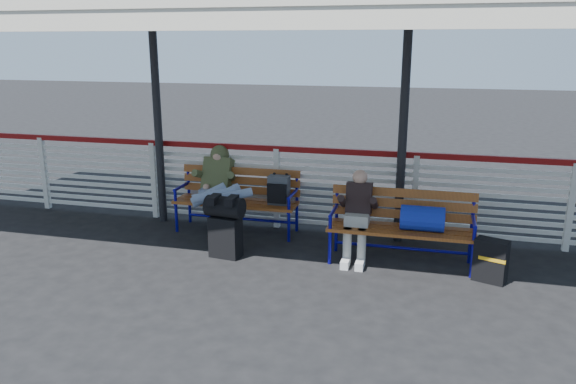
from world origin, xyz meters
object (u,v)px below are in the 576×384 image
(suitcase_side, at_px, (491,261))
(bench_right, at_px, (410,219))
(traveler_man, at_px, (219,190))
(luggage_stack, at_px, (225,224))
(bench_left, at_px, (248,193))
(companion_person, at_px, (357,215))

(suitcase_side, bearing_deg, bench_right, -177.93)
(bench_right, xyz_separation_m, traveler_man, (-2.65, 0.32, 0.12))
(traveler_man, distance_m, suitcase_side, 3.68)
(bench_right, distance_m, suitcase_side, 1.05)
(bench_right, bearing_deg, luggage_stack, -171.34)
(bench_left, bearing_deg, companion_person, -22.55)
(bench_left, distance_m, companion_person, 1.83)
(bench_left, bearing_deg, bench_right, -16.30)
(bench_left, xyz_separation_m, suitcase_side, (3.29, -1.00, -0.33))
(luggage_stack, bearing_deg, suitcase_side, 8.13)
(bench_left, height_order, bench_right, same)
(luggage_stack, xyz_separation_m, bench_right, (2.31, 0.35, 0.14))
(luggage_stack, xyz_separation_m, traveler_man, (-0.35, 0.68, 0.26))
(luggage_stack, bearing_deg, bench_left, 99.68)
(companion_person, relative_size, suitcase_side, 2.26)
(luggage_stack, height_order, bench_left, bench_left)
(companion_person, distance_m, suitcase_side, 1.66)
(luggage_stack, distance_m, suitcase_side, 3.26)
(suitcase_side, bearing_deg, traveler_man, -169.60)
(traveler_man, bearing_deg, companion_person, -9.66)
(luggage_stack, height_order, suitcase_side, luggage_stack)
(bench_right, relative_size, companion_person, 1.57)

